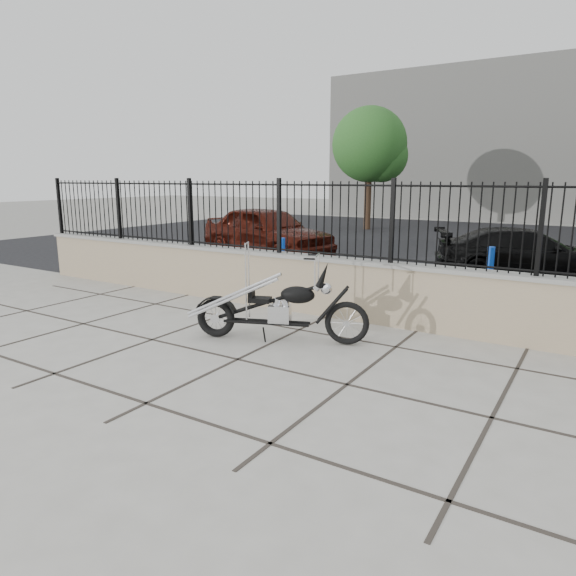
# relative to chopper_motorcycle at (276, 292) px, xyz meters

# --- Properties ---
(ground_plane) EXTENTS (90.00, 90.00, 0.00)m
(ground_plane) POSITION_rel_chopper_motorcycle_xyz_m (0.01, -0.90, -0.69)
(ground_plane) COLOR #99968E
(ground_plane) RESTS_ON ground
(parking_lot) EXTENTS (30.00, 30.00, 0.00)m
(parking_lot) POSITION_rel_chopper_motorcycle_xyz_m (0.01, 11.60, -0.69)
(parking_lot) COLOR black
(parking_lot) RESTS_ON ground
(retaining_wall) EXTENTS (14.00, 0.36, 0.96)m
(retaining_wall) POSITION_rel_chopper_motorcycle_xyz_m (0.01, 1.60, -0.21)
(retaining_wall) COLOR gray
(retaining_wall) RESTS_ON ground_plane
(iron_fence) EXTENTS (14.00, 0.08, 1.20)m
(iron_fence) POSITION_rel_chopper_motorcycle_xyz_m (0.01, 1.60, 0.87)
(iron_fence) COLOR black
(iron_fence) RESTS_ON retaining_wall
(background_building) EXTENTS (22.00, 6.00, 8.00)m
(background_building) POSITION_rel_chopper_motorcycle_xyz_m (0.01, 25.60, 3.31)
(background_building) COLOR beige
(background_building) RESTS_ON ground_plane
(chopper_motorcycle) EXTENTS (2.30, 1.19, 1.38)m
(chopper_motorcycle) POSITION_rel_chopper_motorcycle_xyz_m (0.00, 0.00, 0.00)
(chopper_motorcycle) COLOR black
(chopper_motorcycle) RESTS_ON ground_plane
(car_red) EXTENTS (4.55, 2.70, 1.45)m
(car_red) POSITION_rel_chopper_motorcycle_xyz_m (-4.43, 6.27, 0.03)
(car_red) COLOR #3E1008
(car_red) RESTS_ON parking_lot
(car_black) EXTENTS (4.18, 2.92, 1.12)m
(car_black) POSITION_rel_chopper_motorcycle_xyz_m (2.23, 6.69, -0.13)
(car_black) COLOR black
(car_black) RESTS_ON parking_lot
(bollard_a) EXTENTS (0.16, 0.16, 0.99)m
(bollard_a) POSITION_rel_chopper_motorcycle_xyz_m (-1.99, 3.26, -0.19)
(bollard_a) COLOR #0C3CBA
(bollard_a) RESTS_ON ground_plane
(bollard_b) EXTENTS (0.17, 0.17, 1.06)m
(bollard_b) POSITION_rel_chopper_motorcycle_xyz_m (2.08, 3.55, -0.16)
(bollard_b) COLOR #0C1DBD
(bollard_b) RESTS_ON ground_plane
(tree_left) EXTENTS (3.18, 3.18, 5.36)m
(tree_left) POSITION_rel_chopper_motorcycle_xyz_m (-5.32, 15.37, 3.06)
(tree_left) COLOR #382619
(tree_left) RESTS_ON ground_plane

